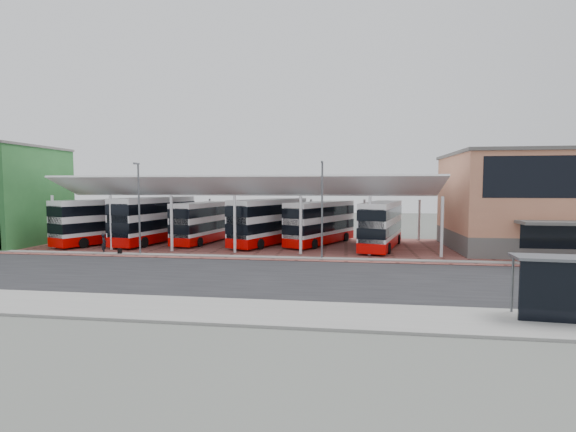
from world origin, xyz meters
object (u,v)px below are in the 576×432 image
object	(u,v)px
bus_shelter	(564,282)
bus_0	(107,221)
pedestrian	(104,243)
bus_4	(321,223)
bus_5	(381,225)
bus_2	(205,222)
terminal	(552,201)
bus_1	(155,220)
bus_3	(270,222)

from	to	relation	value
bus_shelter	bus_0	bearing A→B (deg)	152.41
pedestrian	bus_4	bearing A→B (deg)	-85.37
bus_0	bus_5	distance (m)	28.42
bus_2	bus_0	bearing A→B (deg)	-157.75
terminal	bus_1	bearing A→B (deg)	179.86
bus_0	bus_1	world-z (taller)	bus_1
bus_1	bus_2	size ratio (longest dim) A/B	1.12
bus_4	bus_5	distance (m)	6.33
bus_0	bus_2	distance (m)	10.26
bus_3	terminal	bearing A→B (deg)	21.65
bus_1	bus_3	distance (m)	12.36
bus_3	bus_shelter	world-z (taller)	bus_3
bus_1	pedestrian	world-z (taller)	bus_1
bus_0	bus_shelter	world-z (taller)	bus_0
pedestrian	terminal	bearing A→B (deg)	-99.40
bus_2	bus_5	world-z (taller)	bus_5
bus_2	bus_5	size ratio (longest dim) A/B	0.96
terminal	bus_shelter	bearing A→B (deg)	-113.09
bus_3	bus_5	xyz separation A→B (m)	(11.27, -1.23, -0.10)
terminal	bus_shelter	size ratio (longest dim) A/B	5.13
bus_0	bus_shelter	distance (m)	40.55
bus_3	pedestrian	xyz separation A→B (m)	(-13.71, -7.79, -1.45)
bus_3	bus_4	distance (m)	5.32
bus_2	bus_4	world-z (taller)	bus_4
bus_3	bus_4	size ratio (longest dim) A/B	1.07
bus_3	pedestrian	size ratio (longest dim) A/B	6.60
bus_5	bus_shelter	bearing A→B (deg)	-60.54
bus_1	bus_3	bearing A→B (deg)	11.69
bus_1	bus_shelter	xyz separation A→B (m)	(29.66, -22.60, -0.58)
bus_4	bus_shelter	distance (m)	26.61
terminal	bus_1	distance (m)	39.31
bus_0	pedestrian	xyz separation A→B (m)	(3.43, -6.22, -1.42)
bus_0	pedestrian	distance (m)	7.24
bus_0	bus_shelter	bearing A→B (deg)	-8.47
bus_2	bus_shelter	world-z (taller)	bus_2
bus_1	bus_shelter	distance (m)	37.29
bus_3	bus_shelter	xyz separation A→B (m)	(17.30, -22.97, -0.51)
bus_1	bus_4	size ratio (longest dim) A/B	1.12
bus_3	bus_5	size ratio (longest dim) A/B	1.03
bus_4	bus_shelter	xyz separation A→B (m)	(12.04, -23.73, -0.38)
terminal	bus_5	size ratio (longest dim) A/B	1.65
bus_2	pedestrian	xyz separation A→B (m)	(-6.60, -8.37, -1.27)
bus_4	bus_3	bearing A→B (deg)	-145.77
bus_4	bus_1	bearing A→B (deg)	-150.27
bus_shelter	bus_4	bearing A→B (deg)	121.15
bus_2	bus_4	xyz separation A→B (m)	(12.38, 0.18, 0.06)
bus_0	bus_5	xyz separation A→B (m)	(28.41, 0.35, -0.07)
bus_0	bus_shelter	size ratio (longest dim) A/B	3.15
bus_4	bus_0	bearing A→B (deg)	-148.00
terminal	bus_0	world-z (taller)	terminal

